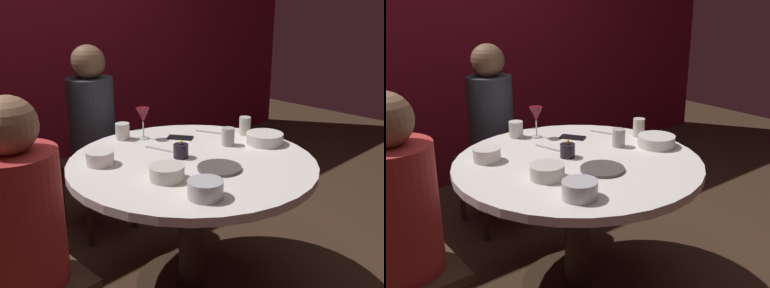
{
  "view_description": "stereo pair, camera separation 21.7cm",
  "coord_description": "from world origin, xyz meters",
  "views": [
    {
      "loc": [
        -1.44,
        -1.47,
        1.51
      ],
      "look_at": [
        0.0,
        0.0,
        0.81
      ],
      "focal_mm": 41.83,
      "sensor_mm": 36.0,
      "label": 1
    },
    {
      "loc": [
        -1.28,
        -1.61,
        1.51
      ],
      "look_at": [
        0.0,
        0.0,
        0.81
      ],
      "focal_mm": 41.83,
      "sensor_mm": 36.0,
      "label": 2
    }
  ],
  "objects": [
    {
      "name": "seated_diner_left",
      "position": [
        -0.87,
        0.0,
        0.73
      ],
      "size": [
        0.4,
        0.4,
        1.19
      ],
      "rotation": [
        0.0,
        0.0,
        6.28
      ],
      "color": "#3F2D1E",
      "rests_on": "ground"
    },
    {
      "name": "bowl_small_white",
      "position": [
        0.45,
        -0.1,
        0.76
      ],
      "size": [
        0.2,
        0.2,
        0.06
      ],
      "primitive_type": "cylinder",
      "color": "silver",
      "rests_on": "dining_table"
    },
    {
      "name": "back_wall",
      "position": [
        0.0,
        1.75,
        1.3
      ],
      "size": [
        6.0,
        0.1,
        2.6
      ],
      "primitive_type": "cube",
      "color": "maroon",
      "rests_on": "ground"
    },
    {
      "name": "dining_table",
      "position": [
        0.0,
        0.0,
        0.56
      ],
      "size": [
        1.22,
        1.22,
        0.73
      ],
      "color": "silver",
      "rests_on": "ground"
    },
    {
      "name": "cup_near_candle",
      "position": [
        0.29,
        0.02,
        0.78
      ],
      "size": [
        0.07,
        0.07,
        0.1
      ],
      "primitive_type": "cylinder",
      "color": "#B2ADA3",
      "rests_on": "dining_table"
    },
    {
      "name": "cell_phone",
      "position": [
        0.19,
        0.29,
        0.73
      ],
      "size": [
        0.14,
        0.16,
        0.01
      ],
      "primitive_type": "cube",
      "rotation": [
        0.0,
        0.0,
        3.73
      ],
      "color": "black",
      "rests_on": "dining_table"
    },
    {
      "name": "ground_plane",
      "position": [
        0.0,
        0.0,
        0.0
      ],
      "size": [
        8.0,
        8.0,
        0.0
      ],
      "primitive_type": "plane",
      "color": "#382619"
    },
    {
      "name": "bowl_serving_large",
      "position": [
        -0.26,
        -0.35,
        0.77
      ],
      "size": [
        0.15,
        0.15,
        0.07
      ],
      "primitive_type": "cylinder",
      "color": "#B7B7BC",
      "rests_on": "dining_table"
    },
    {
      "name": "fork_near_plate",
      "position": [
        0.39,
        0.24,
        0.73
      ],
      "size": [
        0.08,
        0.17,
        0.01
      ],
      "primitive_type": "cube",
      "rotation": [
        0.0,
        0.0,
        0.39
      ],
      "color": "#B7B7BC",
      "rests_on": "dining_table"
    },
    {
      "name": "seated_diner_back",
      "position": [
        0.0,
        0.9,
        0.75
      ],
      "size": [
        0.4,
        0.4,
        1.22
      ],
      "rotation": [
        0.0,
        0.0,
        4.71
      ],
      "color": "#3F2D1E",
      "rests_on": "ground"
    },
    {
      "name": "bowl_sauce_side",
      "position": [
        -0.36,
        0.26,
        0.76
      ],
      "size": [
        0.13,
        0.13,
        0.07
      ],
      "primitive_type": "cylinder",
      "color": "silver",
      "rests_on": "dining_table"
    },
    {
      "name": "candle_holder",
      "position": [
        -0.02,
        0.06,
        0.76
      ],
      "size": [
        0.08,
        0.08,
        0.09
      ],
      "color": "black",
      "rests_on": "dining_table"
    },
    {
      "name": "cup_by_left_diner",
      "position": [
        0.5,
        0.08,
        0.78
      ],
      "size": [
        0.07,
        0.07,
        0.1
      ],
      "primitive_type": "cylinder",
      "color": "beige",
      "rests_on": "dining_table"
    },
    {
      "name": "dinner_plate",
      "position": [
        0.0,
        -0.18,
        0.74
      ],
      "size": [
        0.21,
        0.21,
        0.01
      ],
      "primitive_type": "cylinder",
      "color": "#4C4742",
      "rests_on": "dining_table"
    },
    {
      "name": "bowl_salad_center",
      "position": [
        -0.25,
        -0.1,
        0.76
      ],
      "size": [
        0.15,
        0.15,
        0.06
      ],
      "primitive_type": "cylinder",
      "color": "beige",
      "rests_on": "dining_table"
    },
    {
      "name": "cup_by_right_diner",
      "position": [
        -0.05,
        0.5,
        0.77
      ],
      "size": [
        0.08,
        0.08,
        0.09
      ],
      "primitive_type": "cylinder",
      "color": "silver",
      "rests_on": "dining_table"
    },
    {
      "name": "wine_glass",
      "position": [
        0.04,
        0.43,
        0.86
      ],
      "size": [
        0.08,
        0.08,
        0.18
      ],
      "color": "silver",
      "rests_on": "dining_table"
    },
    {
      "name": "knife_near_plate",
      "position": [
        -0.02,
        0.22,
        0.73
      ],
      "size": [
        0.06,
        0.18,
        0.01
      ],
      "primitive_type": "cube",
      "rotation": [
        0.0,
        0.0,
        0.27
      ],
      "color": "#B7B7BC",
      "rests_on": "dining_table"
    }
  ]
}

